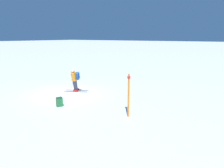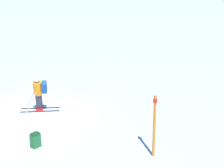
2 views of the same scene
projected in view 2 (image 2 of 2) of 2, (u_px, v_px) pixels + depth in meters
name	position (u px, v px, depth m)	size (l,w,h in m)	color
ground_plane	(28.00, 118.00, 14.46)	(300.00, 300.00, 0.00)	white
skier	(39.00, 92.00, 14.64)	(1.38, 1.61, 1.64)	black
spare_backpack	(35.00, 140.00, 12.06)	(0.36, 0.31, 0.50)	#236633
trail_marker	(154.00, 124.00, 11.24)	(0.13, 0.13, 1.98)	orange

